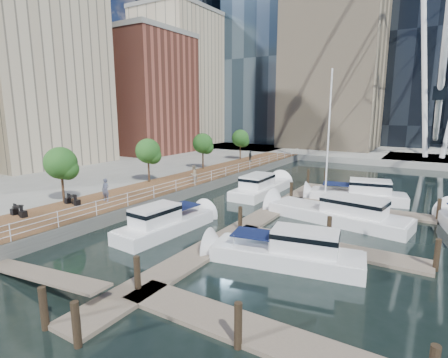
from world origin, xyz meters
The scene contains 15 objects.
ground centered at (0.00, 0.00, 0.00)m, with size 520.00×520.00×0.00m, color black.
boardwalk centered at (-9.00, 15.00, 0.50)m, with size 6.00×60.00×1.00m, color brown.
seawall centered at (-6.00, 15.00, 0.50)m, with size 0.25×60.00×1.00m, color #595954.
land_inland centered at (-36.00, 15.00, 0.50)m, with size 48.00×90.00×1.00m, color gray.
land_far centered at (0.00, 102.00, 0.50)m, with size 200.00×114.00×1.00m, color gray.
pier centered at (14.00, 52.00, 0.50)m, with size 14.00×12.00×1.00m, color gray.
railing centered at (-6.10, 15.00, 1.52)m, with size 0.10×60.00×1.05m, color white, non-canonical shape.
floating_docks centered at (7.97, 9.98, 0.49)m, with size 16.00×34.00×2.60m.
midrise_condos centered at (-33.57, 26.82, 13.42)m, with size 19.00×67.00×28.00m.
street_trees centered at (-11.40, 14.00, 4.29)m, with size 2.60×42.60×4.60m.
yacht_foreground centered at (7.84, 4.55, 0.00)m, with size 2.45×9.14×2.15m, color silver, non-canonical shape.
pedestrian_near centered at (-8.81, 6.14, 1.96)m, with size 0.70×0.46×1.93m, color #52566D.
pedestrian_mid centered at (-6.91, 15.86, 1.96)m, with size 0.93×0.73×1.92m, color gray.
pedestrian_far centered at (-9.00, 32.75, 1.86)m, with size 1.01×0.42×1.72m, color #333A40.
moored_yachts centered at (7.84, 12.39, 0.00)m, with size 22.80×35.35×11.50m.
Camera 1 is at (14.45, -12.84, 8.48)m, focal length 28.00 mm.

